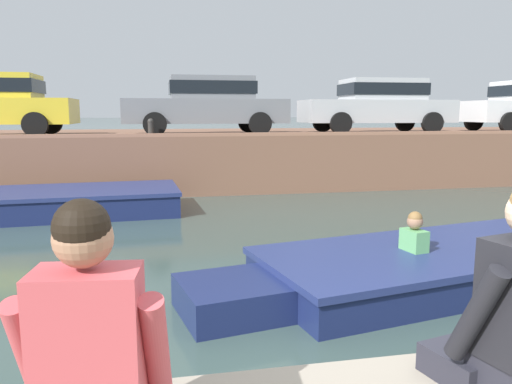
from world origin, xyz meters
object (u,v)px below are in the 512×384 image
at_px(motorboat_passing, 447,263).
at_px(mooring_bollard_mid, 151,127).
at_px(boat_moored_west_navy, 20,204).
at_px(car_centre_silver, 378,103).
at_px(person_seated_left, 93,361).
at_px(car_left_inner_grey, 208,103).

height_order(motorboat_passing, mooring_bollard_mid, mooring_bollard_mid).
xyz_separation_m(boat_moored_west_navy, car_centre_silver, (9.11, 3.12, 2.09)).
relative_size(car_centre_silver, person_seated_left, 4.53).
height_order(car_left_inner_grey, mooring_bollard_mid, car_left_inner_grey).
bearing_deg(motorboat_passing, mooring_bollard_mid, 117.25).
relative_size(car_left_inner_grey, car_centre_silver, 1.00).
height_order(motorboat_passing, car_left_inner_grey, car_left_inner_grey).
height_order(boat_moored_west_navy, car_centre_silver, car_centre_silver).
xyz_separation_m(boat_moored_west_navy, mooring_bollard_mid, (2.61, 1.96, 1.48)).
bearing_deg(car_centre_silver, person_seated_left, -118.75).
bearing_deg(mooring_bollard_mid, person_seated_left, -90.57).
relative_size(motorboat_passing, car_centre_silver, 1.47).
distance_m(car_left_inner_grey, person_seated_left, 12.21).
height_order(boat_moored_west_navy, car_left_inner_grey, car_left_inner_grey).
distance_m(motorboat_passing, person_seated_left, 5.42).
xyz_separation_m(motorboat_passing, person_seated_left, (-3.79, -3.75, 1.00)).
distance_m(boat_moored_west_navy, car_centre_silver, 9.86).
relative_size(mooring_bollard_mid, person_seated_left, 0.46).
bearing_deg(mooring_bollard_mid, car_left_inner_grey, 37.24).
distance_m(boat_moored_west_navy, car_left_inner_grey, 5.59).
distance_m(boat_moored_west_navy, motorboat_passing, 8.14).
bearing_deg(car_centre_silver, mooring_bollard_mid, -169.91).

